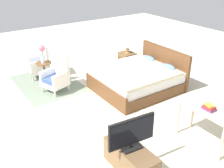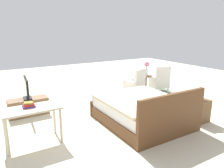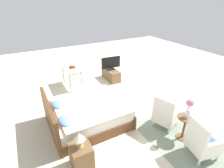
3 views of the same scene
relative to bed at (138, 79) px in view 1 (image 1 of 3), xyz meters
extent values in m
plane|color=beige|center=(0.14, -1.03, -0.30)|extent=(16.00, 16.00, 0.00)
cube|color=gray|center=(-1.63, -1.80, -0.29)|extent=(2.10, 1.50, 0.01)
cube|color=brown|center=(0.00, -0.05, -0.16)|extent=(1.68, 1.98, 0.28)
cube|color=white|center=(0.00, -0.05, 0.10)|extent=(1.61, 1.90, 0.24)
cube|color=beige|center=(0.00, -0.13, 0.25)|extent=(1.66, 1.74, 0.06)
cube|color=brown|center=(0.00, 0.90, 0.18)|extent=(1.70, 0.08, 0.96)
cube|color=brown|center=(0.00, -1.00, -0.10)|extent=(1.70, 0.06, 0.40)
ellipsoid|color=#668ED1|center=(-0.37, 0.64, 0.29)|extent=(0.44, 0.28, 0.14)
ellipsoid|color=#668ED1|center=(0.38, 0.64, 0.29)|extent=(0.44, 0.28, 0.14)
cylinder|color=white|center=(-2.46, -1.97, -0.21)|extent=(0.04, 0.04, 0.16)
cylinder|color=white|center=(-2.01, -2.08, -0.21)|extent=(0.04, 0.04, 0.16)
cylinder|color=white|center=(-2.35, -1.53, -0.21)|extent=(0.04, 0.04, 0.16)
cylinder|color=white|center=(-1.90, -1.63, -0.21)|extent=(0.04, 0.04, 0.16)
cube|color=white|center=(-2.18, -1.80, -0.07)|extent=(0.65, 0.65, 0.12)
cube|color=#3D5693|center=(-2.18, -1.80, 0.04)|extent=(0.60, 0.60, 0.10)
cube|color=white|center=(-2.13, -1.58, 0.31)|extent=(0.54, 0.20, 0.64)
cube|color=white|center=(-2.41, -1.75, 0.12)|extent=(0.18, 0.52, 0.26)
cube|color=white|center=(-1.95, -1.85, 0.12)|extent=(0.18, 0.52, 0.26)
cylinder|color=white|center=(-1.23, -2.09, -0.21)|extent=(0.04, 0.04, 0.16)
cylinder|color=white|center=(-0.80, -1.94, -0.21)|extent=(0.04, 0.04, 0.16)
cylinder|color=white|center=(-1.38, -1.66, -0.21)|extent=(0.04, 0.04, 0.16)
cylinder|color=white|center=(-0.94, -1.51, -0.21)|extent=(0.04, 0.04, 0.16)
cube|color=white|center=(-1.09, -1.80, -0.07)|extent=(0.68, 0.68, 0.12)
cube|color=#3D5693|center=(-1.09, -1.80, 0.04)|extent=(0.63, 0.63, 0.10)
cube|color=white|center=(-1.16, -1.58, 0.31)|extent=(0.54, 0.25, 0.64)
cube|color=white|center=(-1.31, -1.88, 0.12)|extent=(0.23, 0.51, 0.26)
cube|color=white|center=(-0.87, -1.73, 0.12)|extent=(0.23, 0.51, 0.26)
cylinder|color=brown|center=(-1.63, -1.85, -0.29)|extent=(0.28, 0.28, 0.03)
cylinder|color=brown|center=(-1.63, -1.85, 0.01)|extent=(0.06, 0.06, 0.57)
cylinder|color=brown|center=(-1.63, -1.85, 0.31)|extent=(0.40, 0.40, 0.02)
cylinder|color=silver|center=(-1.63, -1.85, 0.43)|extent=(0.11, 0.11, 0.22)
cylinder|color=#477538|center=(-1.63, -1.85, 0.59)|extent=(0.02, 0.02, 0.10)
sphere|color=#DB7084|center=(-1.63, -1.85, 0.71)|extent=(0.17, 0.17, 0.17)
cube|color=brown|center=(-1.21, 0.57, -0.03)|extent=(0.44, 0.40, 0.54)
cube|color=brown|center=(-1.21, 0.37, 0.08)|extent=(0.37, 0.01, 0.09)
cylinder|color=tan|center=(-1.21, 0.57, 0.25)|extent=(0.13, 0.13, 0.02)
ellipsoid|color=tan|center=(-1.21, 0.57, 0.34)|extent=(0.11, 0.11, 0.16)
cone|color=silver|center=(-1.21, 0.57, 0.49)|extent=(0.22, 0.22, 0.15)
cube|color=brown|center=(2.16, -1.92, -0.08)|extent=(0.96, 0.40, 0.43)
cube|color=black|center=(2.16, -1.92, 0.15)|extent=(0.23, 0.34, 0.03)
cylinder|color=black|center=(2.16, -1.92, 0.19)|extent=(0.04, 0.04, 0.05)
cube|color=black|center=(2.16, -1.92, 0.44)|extent=(0.12, 0.79, 0.46)
cube|color=black|center=(2.18, -1.92, 0.44)|extent=(0.07, 0.73, 0.41)
cylinder|color=beige|center=(1.89, -0.56, 0.04)|extent=(0.05, 0.05, 0.68)
cylinder|color=beige|center=(2.83, -0.56, 0.04)|extent=(0.05, 0.05, 0.68)
cylinder|color=beige|center=(1.89, -0.14, 0.04)|extent=(0.05, 0.05, 0.68)
cube|color=beige|center=(2.36, -0.35, 0.40)|extent=(1.04, 0.52, 0.04)
cube|color=#66387A|center=(2.39, -0.42, 0.44)|extent=(0.22, 0.16, 0.03)
cube|color=#AD2823|center=(2.39, -0.42, 0.47)|extent=(0.19, 0.15, 0.04)
cube|color=#B79333|center=(2.39, -0.42, 0.51)|extent=(0.17, 0.14, 0.03)
camera|label=1|loc=(4.64, -3.97, 2.78)|focal=42.00mm
camera|label=2|loc=(3.04, 3.67, 1.85)|focal=35.00mm
camera|label=3|loc=(-3.64, 1.21, 2.82)|focal=28.00mm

